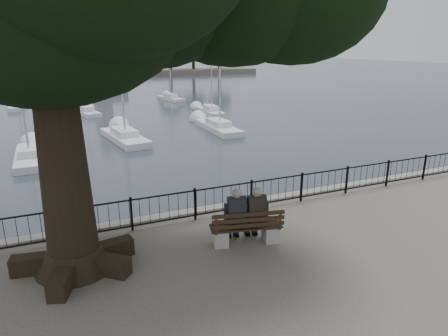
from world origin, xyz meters
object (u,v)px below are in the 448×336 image
bench (246,231)px  person_left (235,217)px  person_right (255,216)px  lion_monument (101,76)px

bench → person_left: 0.51m
bench → person_right: bearing=10.2°
person_left → person_right: 0.56m
bench → person_left: size_ratio=1.24×
person_right → lion_monument: lion_monument is taller
lion_monument → person_left: bearing=-92.9°
person_left → bench: bearing=-34.5°
person_left → lion_monument: lion_monument is taller
person_right → lion_monument: 49.51m
bench → lion_monument: (2.23, 49.52, 0.87)m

